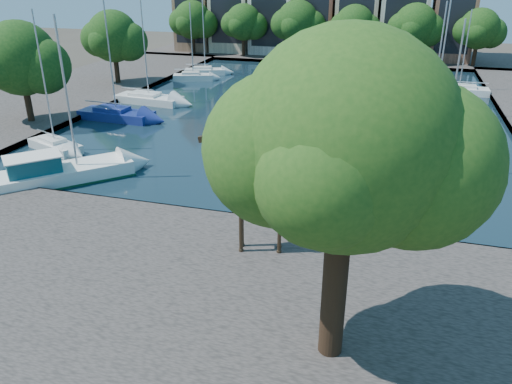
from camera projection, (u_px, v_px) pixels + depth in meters
ground at (214, 218)px, 26.88m from camera, size 160.00×160.00×0.00m
water_basin at (301, 109)px, 47.93m from camera, size 38.00×50.00×0.08m
near_quay at (156, 287)px, 20.63m from camera, size 50.00×14.00×0.50m
far_quay at (342, 56)px, 75.93m from camera, size 60.00×16.00×0.50m
left_quay at (75, 91)px, 54.11m from camera, size 14.00×52.00×0.50m
plane_tree at (349, 149)px, 13.93m from camera, size 8.32×6.40×10.62m
townhouse_west_end at (199, 3)px, 78.79m from camera, size 5.44×9.18×14.93m
townhouse_west_inner at (276, 5)px, 75.66m from camera, size 6.43×9.18×15.15m
townhouse_east_inner at (360, 4)px, 72.37m from camera, size 5.94×9.18×15.79m
townhouse_east_mid at (406, 2)px, 70.59m from camera, size 6.43×9.18×16.65m
townhouse_east_end at (454, 10)px, 69.36m from camera, size 5.44×9.18×14.43m
far_tree_far_west at (193, 21)px, 74.58m from camera, size 7.28×5.60×7.68m
far_tree_west at (244, 23)px, 72.62m from camera, size 6.76×5.20×7.36m
far_tree_mid_west at (298, 23)px, 70.52m from camera, size 7.80×6.00×8.00m
far_tree_mid_east at (355, 26)px, 68.58m from camera, size 7.02×5.40×7.52m
far_tree_east at (416, 27)px, 66.53m from camera, size 7.54×5.80×7.84m
far_tree_far_east at (480, 30)px, 64.60m from camera, size 6.76×5.20×7.36m
side_tree_left_near at (21, 61)px, 40.40m from camera, size 7.80×6.00×8.20m
side_tree_left_far at (114, 38)px, 54.74m from camera, size 7.28×5.60×7.88m
giraffe_statue at (255, 196)px, 21.88m from camera, size 3.80×1.18×5.45m
motorsailer at (56, 171)px, 30.88m from camera, size 7.72×7.86×9.93m
sailboat_left_a at (55, 144)px, 36.51m from camera, size 4.95×3.26×9.84m
sailboat_left_b at (116, 113)px, 44.10m from camera, size 6.83×2.76×10.35m
sailboat_left_c at (149, 97)px, 49.57m from camera, size 7.00×3.05×10.39m
sailboat_left_d at (193, 76)px, 59.64m from camera, size 4.99×3.12×8.80m
sailboat_left_e at (205, 70)px, 63.08m from camera, size 5.39×3.24×8.93m
sailboat_right_a at (441, 168)px, 32.06m from camera, size 6.00×2.35×9.64m
sailboat_right_b at (434, 116)px, 43.28m from camera, size 8.33×3.50×13.23m
sailboat_right_c at (432, 105)px, 46.77m from camera, size 6.53×4.14×9.71m
sailboat_right_d at (459, 89)px, 53.14m from camera, size 6.03×2.13×8.56m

